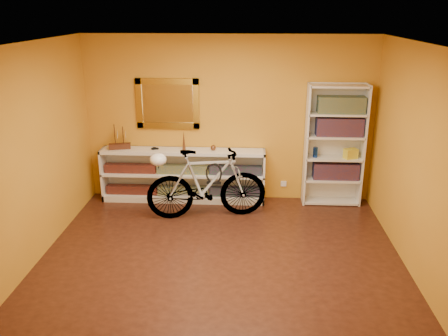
# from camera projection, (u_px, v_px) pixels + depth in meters

# --- Properties ---
(floor) EXTENTS (4.50, 4.00, 0.01)m
(floor) POSITION_uv_depth(u_px,v_px,m) (221.00, 258.00, 5.80)
(floor) COLOR black
(floor) RESTS_ON ground
(ceiling) EXTENTS (4.50, 4.00, 0.01)m
(ceiling) POSITION_uv_depth(u_px,v_px,m) (220.00, 43.00, 4.94)
(ceiling) COLOR silver
(ceiling) RESTS_ON ground
(back_wall) EXTENTS (4.50, 0.01, 2.60)m
(back_wall) POSITION_uv_depth(u_px,v_px,m) (229.00, 120.00, 7.26)
(back_wall) COLOR #C37F1D
(back_wall) RESTS_ON ground
(left_wall) EXTENTS (0.01, 4.00, 2.60)m
(left_wall) POSITION_uv_depth(u_px,v_px,m) (31.00, 156.00, 5.49)
(left_wall) COLOR #C37F1D
(left_wall) RESTS_ON ground
(right_wall) EXTENTS (0.01, 4.00, 2.60)m
(right_wall) POSITION_uv_depth(u_px,v_px,m) (419.00, 163.00, 5.25)
(right_wall) COLOR #C37F1D
(right_wall) RESTS_ON ground
(gilt_mirror) EXTENTS (0.98, 0.06, 0.78)m
(gilt_mirror) POSITION_uv_depth(u_px,v_px,m) (168.00, 104.00, 7.19)
(gilt_mirror) COLOR olive
(gilt_mirror) RESTS_ON back_wall
(wall_socket) EXTENTS (0.09, 0.02, 0.09)m
(wall_socket) POSITION_uv_depth(u_px,v_px,m) (284.00, 184.00, 7.54)
(wall_socket) COLOR silver
(wall_socket) RESTS_ON back_wall
(console_unit) EXTENTS (2.60, 0.35, 0.85)m
(console_unit) POSITION_uv_depth(u_px,v_px,m) (183.00, 175.00, 7.40)
(console_unit) COLOR silver
(console_unit) RESTS_ON floor
(cd_row_lower) EXTENTS (2.50, 0.13, 0.14)m
(cd_row_lower) POSITION_uv_depth(u_px,v_px,m) (183.00, 191.00, 7.47)
(cd_row_lower) COLOR black
(cd_row_lower) RESTS_ON console_unit
(cd_row_upper) EXTENTS (2.50, 0.13, 0.14)m
(cd_row_upper) POSITION_uv_depth(u_px,v_px,m) (183.00, 169.00, 7.35)
(cd_row_upper) COLOR navy
(cd_row_upper) RESTS_ON console_unit
(model_ship) EXTENTS (0.36, 0.20, 0.40)m
(model_ship) POSITION_uv_depth(u_px,v_px,m) (119.00, 137.00, 7.25)
(model_ship) COLOR #3B1C10
(model_ship) RESTS_ON console_unit
(toy_car) EXTENTS (0.00, 0.00, 0.00)m
(toy_car) POSITION_uv_depth(u_px,v_px,m) (155.00, 149.00, 7.29)
(toy_car) COLOR black
(toy_car) RESTS_ON console_unit
(bronze_ornament) EXTENTS (0.05, 0.05, 0.31)m
(bronze_ornament) POSITION_uv_depth(u_px,v_px,m) (184.00, 140.00, 7.21)
(bronze_ornament) COLOR brown
(bronze_ornament) RESTS_ON console_unit
(decorative_orb) EXTENTS (0.09, 0.09, 0.09)m
(decorative_orb) POSITION_uv_depth(u_px,v_px,m) (213.00, 148.00, 7.22)
(decorative_orb) COLOR brown
(decorative_orb) RESTS_ON console_unit
(bookcase) EXTENTS (0.90, 0.30, 1.90)m
(bookcase) POSITION_uv_depth(u_px,v_px,m) (334.00, 146.00, 7.13)
(bookcase) COLOR silver
(bookcase) RESTS_ON floor
(book_row_a) EXTENTS (0.70, 0.22, 0.26)m
(book_row_a) POSITION_uv_depth(u_px,v_px,m) (336.00, 171.00, 7.26)
(book_row_a) COLOR maroon
(book_row_a) RESTS_ON bookcase
(book_row_b) EXTENTS (0.70, 0.22, 0.28)m
(book_row_b) POSITION_uv_depth(u_px,v_px,m) (339.00, 126.00, 7.03)
(book_row_b) COLOR maroon
(book_row_b) RESTS_ON bookcase
(book_row_c) EXTENTS (0.70, 0.22, 0.25)m
(book_row_c) POSITION_uv_depth(u_px,v_px,m) (341.00, 105.00, 6.92)
(book_row_c) COLOR navy
(book_row_c) RESTS_ON bookcase
(travel_mug) EXTENTS (0.07, 0.07, 0.16)m
(travel_mug) POSITION_uv_depth(u_px,v_px,m) (315.00, 152.00, 7.16)
(travel_mug) COLOR navy
(travel_mug) RESTS_ON bookcase
(red_tin) EXTENTS (0.18, 0.18, 0.18)m
(red_tin) POSITION_uv_depth(u_px,v_px,m) (324.00, 106.00, 6.97)
(red_tin) COLOR maroon
(red_tin) RESTS_ON bookcase
(yellow_bag) EXTENTS (0.23, 0.19, 0.15)m
(yellow_bag) POSITION_uv_depth(u_px,v_px,m) (351.00, 154.00, 7.11)
(yellow_bag) COLOR yellow
(yellow_bag) RESTS_ON bookcase
(bicycle) EXTENTS (0.78, 1.85, 1.06)m
(bicycle) POSITION_uv_depth(u_px,v_px,m) (207.00, 184.00, 6.76)
(bicycle) COLOR silver
(bicycle) RESTS_ON floor
(helmet) EXTENTS (0.24, 0.23, 0.18)m
(helmet) POSITION_uv_depth(u_px,v_px,m) (158.00, 160.00, 6.55)
(helmet) COLOR white
(helmet) RESTS_ON bicycle
(u_lock) EXTENTS (0.24, 0.03, 0.24)m
(u_lock) POSITION_uv_depth(u_px,v_px,m) (214.00, 173.00, 6.72)
(u_lock) COLOR black
(u_lock) RESTS_ON bicycle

